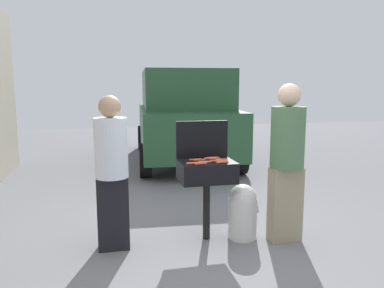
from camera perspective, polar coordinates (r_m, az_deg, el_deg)
ground_plane at (r=4.15m, az=4.67°, el=-15.39°), size 24.00×24.00×0.00m
bbq_grill at (r=4.14m, az=2.23°, el=-4.51°), size 0.60×0.44×0.88m
grill_lid_open at (r=4.29m, az=1.49°, el=0.72°), size 0.60×0.05×0.42m
hot_dog_0 at (r=4.23m, az=3.13°, el=-2.10°), size 0.13×0.03×0.03m
hot_dog_1 at (r=4.19m, az=2.78°, el=-2.20°), size 0.13×0.04×0.03m
hot_dog_2 at (r=4.10m, az=1.15°, el=-2.45°), size 0.13×0.03×0.03m
hot_dog_3 at (r=4.12m, az=4.50°, el=-2.41°), size 0.13×0.03×0.03m
hot_dog_4 at (r=4.00m, az=1.96°, el=-2.74°), size 0.13×0.04×0.03m
hot_dog_5 at (r=4.04m, az=4.39°, el=-2.64°), size 0.13×0.03×0.03m
hot_dog_6 at (r=4.17m, az=3.40°, el=-2.27°), size 0.13×0.04×0.03m
hot_dog_7 at (r=4.00m, az=4.60°, el=-2.75°), size 0.13×0.04×0.03m
hot_dog_8 at (r=3.93m, az=0.12°, el=-2.93°), size 0.13×0.03×0.03m
hot_dog_9 at (r=4.06m, az=3.62°, el=-2.57°), size 0.13×0.03×0.03m
hot_dog_10 at (r=4.12m, az=0.47°, el=-2.40°), size 0.13×0.03×0.03m
hot_dog_11 at (r=3.92m, az=1.29°, el=-2.96°), size 0.13×0.04×0.03m
propane_tank at (r=4.32m, az=7.64°, el=-9.87°), size 0.32×0.32×0.62m
person_left at (r=3.94m, az=-12.04°, el=-3.50°), size 0.34×0.34×1.61m
person_right at (r=4.18m, az=14.13°, el=-1.99°), size 0.36×0.36×1.72m
parked_minivan at (r=8.52m, az=-1.30°, el=4.30°), size 2.30×4.53×2.02m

